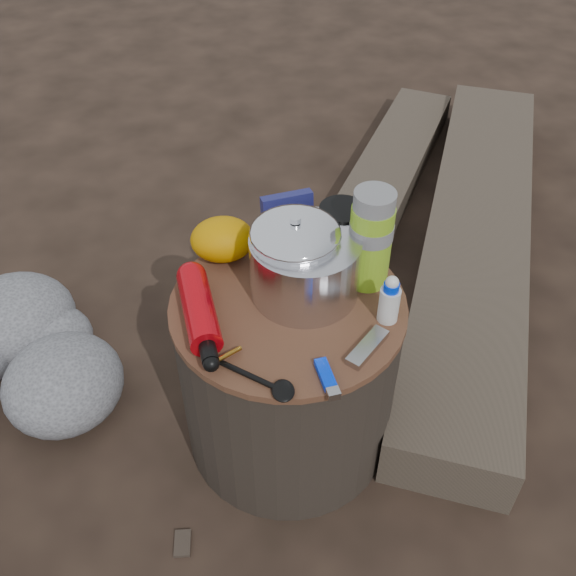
{
  "coord_description": "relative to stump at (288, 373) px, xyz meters",
  "views": [
    {
      "loc": [
        -0.09,
        -0.94,
        1.36
      ],
      "look_at": [
        0.0,
        0.0,
        0.48
      ],
      "focal_mm": 40.87,
      "sensor_mm": 36.0,
      "label": 1
    }
  ],
  "objects": [
    {
      "name": "fuel_bottle",
      "position": [
        -0.18,
        -0.03,
        0.25
      ],
      "size": [
        0.1,
        0.26,
        0.06
      ],
      "primitive_type": null,
      "rotation": [
        0.0,
        0.0,
        0.15
      ],
      "color": "#B7060F",
      "rests_on": "stump"
    },
    {
      "name": "travel_mug",
      "position": [
        0.12,
        0.12,
        0.29
      ],
      "size": [
        0.09,
        0.09,
        0.14
      ],
      "primitive_type": "cylinder",
      "color": "black",
      "rests_on": "stump"
    },
    {
      "name": "food_pouch",
      "position": [
        0.02,
        0.17,
        0.29
      ],
      "size": [
        0.11,
        0.05,
        0.14
      ],
      "primitive_type": "cube",
      "rotation": [
        0.0,
        0.0,
        0.21
      ],
      "color": "navy",
      "rests_on": "stump"
    },
    {
      "name": "stuff_sack",
      "position": [
        -0.12,
        0.16,
        0.27
      ],
      "size": [
        0.14,
        0.11,
        0.09
      ],
      "primitive_type": "ellipsoid",
      "color": "#BF7D01",
      "rests_on": "stump"
    },
    {
      "name": "camping_pot",
      "position": [
        0.02,
        0.04,
        0.31
      ],
      "size": [
        0.17,
        0.17,
        0.17
      ],
      "primitive_type": "cylinder",
      "color": "white",
      "rests_on": "stump"
    },
    {
      "name": "multitool",
      "position": [
        0.13,
        -0.14,
        0.23
      ],
      "size": [
        0.1,
        0.1,
        0.02
      ],
      "primitive_type": "cube",
      "rotation": [
        0.0,
        0.0,
        -0.74
      ],
      "color": "#A1A1A6",
      "rests_on": "stump"
    },
    {
      "name": "spork",
      "position": [
        -0.09,
        -0.18,
        0.23
      ],
      "size": [
        0.15,
        0.12,
        0.01
      ],
      "primitive_type": null,
      "rotation": [
        0.0,
        0.0,
        0.95
      ],
      "color": "black",
      "rests_on": "stump"
    },
    {
      "name": "log_main",
      "position": [
        0.65,
        0.61,
        -0.14
      ],
      "size": [
        0.93,
        1.76,
        0.15
      ],
      "primitive_type": "cube",
      "rotation": [
        0.0,
        0.0,
        -0.38
      ],
      "color": "#3F352B",
      "rests_on": "ground"
    },
    {
      "name": "squeeze_bottle",
      "position": [
        0.19,
        -0.06,
        0.27
      ],
      "size": [
        0.04,
        0.04,
        0.1
      ],
      "primitive_type": "cylinder",
      "color": "silver",
      "rests_on": "stump"
    },
    {
      "name": "log_small",
      "position": [
        0.47,
        1.04,
        -0.17
      ],
      "size": [
        0.72,
        1.11,
        0.1
      ],
      "primitive_type": "cube",
      "rotation": [
        0.0,
        0.0,
        -0.48
      ],
      "color": "#3F352B",
      "rests_on": "ground"
    },
    {
      "name": "ground",
      "position": [
        0.0,
        0.0,
        -0.22
      ],
      "size": [
        60.0,
        60.0,
        0.0
      ],
      "primitive_type": "plane",
      "color": "black",
      "rests_on": "ground"
    },
    {
      "name": "thermos",
      "position": [
        0.17,
        0.05,
        0.33
      ],
      "size": [
        0.09,
        0.09,
        0.21
      ],
      "primitive_type": "cylinder",
      "color": "#82B621",
      "rests_on": "stump"
    },
    {
      "name": "lighter",
      "position": [
        0.05,
        -0.2,
        0.23
      ],
      "size": [
        0.04,
        0.09,
        0.02
      ],
      "primitive_type": "cube",
      "rotation": [
        0.0,
        0.0,
        0.17
      ],
      "color": "#002EF2",
      "rests_on": "stump"
    },
    {
      "name": "foil_windscreen",
      "position": [
        0.04,
        0.03,
        0.29
      ],
      "size": [
        0.22,
        0.22,
        0.13
      ],
      "primitive_type": "cylinder",
      "color": "silver",
      "rests_on": "stump"
    },
    {
      "name": "stump",
      "position": [
        0.0,
        0.0,
        0.0
      ],
      "size": [
        0.48,
        0.48,
        0.44
      ],
      "primitive_type": "cylinder",
      "color": "black",
      "rests_on": "ground"
    }
  ]
}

